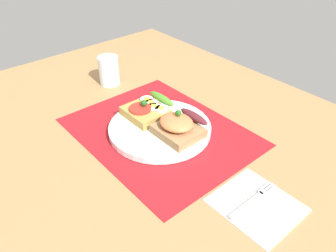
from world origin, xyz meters
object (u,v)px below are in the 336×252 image
object	(u,v)px
sandwich_egg_tomato	(149,109)
fork	(254,199)
drinking_glass	(109,70)
plate	(160,128)
sandwich_salmon	(179,126)
napkin	(256,204)

from	to	relation	value
sandwich_egg_tomato	fork	world-z (taller)	sandwich_egg_tomato
fork	drinking_glass	world-z (taller)	drinking_glass
plate	sandwich_salmon	bearing A→B (deg)	13.18
drinking_glass	plate	bearing A→B (deg)	-8.91
sandwich_salmon	drinking_glass	bearing A→B (deg)	174.51
drinking_glass	sandwich_salmon	bearing A→B (deg)	-5.49
sandwich_egg_tomato	sandwich_salmon	xyz separation A→B (cm)	(11.01, 0.22, 0.59)
sandwich_egg_tomato	plate	bearing A→B (deg)	-10.56
sandwich_salmon	fork	bearing A→B (deg)	-5.11
napkin	plate	bearing A→B (deg)	177.63
napkin	sandwich_salmon	bearing A→B (deg)	174.14
sandwich_egg_tomato	drinking_glass	distance (cm)	24.04
fork	drinking_glass	xyz separation A→B (cm)	(-58.11, 5.43, 3.51)
plate	drinking_glass	xyz separation A→B (cm)	(-29.38, 4.60, 3.17)
napkin	drinking_glass	bearing A→B (deg)	174.36
sandwich_egg_tomato	fork	size ratio (longest dim) A/B	0.81
plate	napkin	distance (cm)	29.73
napkin	fork	size ratio (longest dim) A/B	1.14
sandwich_egg_tomato	napkin	bearing A→B (deg)	-3.69
sandwich_salmon	napkin	size ratio (longest dim) A/B	0.70
napkin	drinking_glass	distance (cm)	59.49
sandwich_salmon	drinking_glass	distance (cm)	34.93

